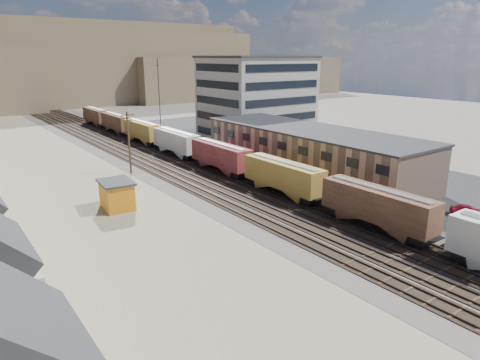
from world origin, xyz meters
TOP-DOWN VIEW (x-y plane):
  - ground at (0.00, 0.00)m, footprint 300.00×300.00m
  - ballast_bed at (0.00, 50.00)m, footprint 18.00×200.00m
  - dirt_yard at (-20.00, 40.00)m, footprint 24.00×180.00m
  - asphalt_lot at (22.00, 35.00)m, footprint 26.00×120.00m
  - rail_tracks at (-0.55, 50.00)m, footprint 11.40×200.00m
  - freight_train at (3.80, 41.67)m, footprint 3.00×119.74m
  - warehouse at (14.98, 25.00)m, footprint 12.40×40.40m
  - office_tower at (27.95, 54.95)m, footprint 22.60×18.60m
  - utility_pole_north at (-8.50, 42.00)m, footprint 2.20×0.32m
  - radio_mast at (6.00, 60.00)m, footprint 1.20×0.16m
  - hills_north at (0.17, 167.92)m, footprint 265.00×80.00m
  - maintenance_shed at (-16.52, 27.05)m, footprint 4.17×5.18m
  - parked_car_red at (16.06, -0.36)m, footprint 3.56×4.06m
  - parked_car_white at (20.81, 8.30)m, footprint 2.25×4.69m
  - parked_car_blue at (19.89, 43.54)m, footprint 5.05×6.79m
  - parked_car_far at (31.66, 59.61)m, footprint 3.50×4.81m

SIDE VIEW (x-z plane):
  - ground at x=0.00m, z-range 0.00..0.00m
  - dirt_yard at x=-20.00m, z-range 0.00..0.03m
  - asphalt_lot at x=22.00m, z-range 0.00..0.04m
  - ballast_bed at x=0.00m, z-range 0.00..0.06m
  - rail_tracks at x=-0.55m, z-range -0.01..0.23m
  - parked_car_red at x=16.06m, z-range 0.00..1.33m
  - parked_car_white at x=20.81m, z-range 0.00..1.48m
  - parked_car_far at x=31.66m, z-range 0.00..1.52m
  - parked_car_blue at x=19.89m, z-range 0.00..1.71m
  - maintenance_shed at x=-16.52m, z-range 0.04..3.61m
  - freight_train at x=3.80m, z-range 0.56..5.02m
  - warehouse at x=14.98m, z-range 0.03..7.28m
  - utility_pole_north at x=-8.50m, z-range 0.30..10.30m
  - radio_mast at x=6.00m, z-range 0.12..18.12m
  - office_tower at x=27.95m, z-range 0.04..18.49m
  - hills_north at x=0.17m, z-range -1.90..30.10m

